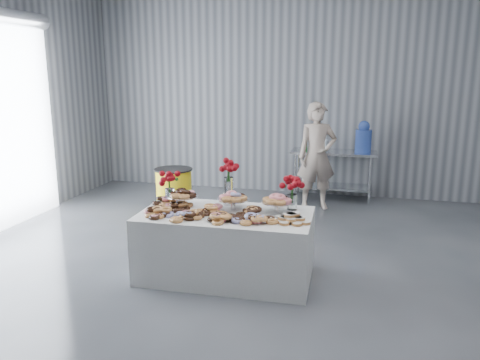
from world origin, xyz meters
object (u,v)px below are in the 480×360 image
(display_table, at_px, (226,245))
(prep_table, at_px, (333,166))
(water_jug, at_px, (363,138))
(person, at_px, (317,156))
(trash_barrel, at_px, (174,192))

(display_table, relative_size, prep_table, 1.27)
(water_jug, xyz_separation_m, person, (-0.74, -0.60, -0.25))
(display_table, distance_m, trash_barrel, 2.47)
(prep_table, relative_size, person, 0.83)
(prep_table, bearing_deg, trash_barrel, -145.53)
(display_table, distance_m, person, 3.17)
(prep_table, xyz_separation_m, person, (-0.24, -0.60, 0.28))
(prep_table, xyz_separation_m, water_jug, (0.50, -0.00, 0.53))
(prep_table, bearing_deg, water_jug, -0.00)
(display_table, distance_m, water_jug, 4.01)
(display_table, bearing_deg, trash_barrel, 125.84)
(display_table, distance_m, prep_table, 3.78)
(water_jug, relative_size, person, 0.31)
(prep_table, height_order, person, person)
(prep_table, distance_m, water_jug, 0.73)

